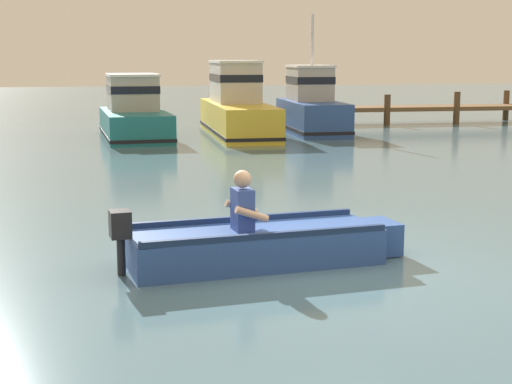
% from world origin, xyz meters
% --- Properties ---
extents(ground_plane, '(120.00, 120.00, 0.00)m').
position_xyz_m(ground_plane, '(0.00, 0.00, 0.00)').
color(ground_plane, slate).
extents(wooden_dock, '(12.07, 1.64, 1.24)m').
position_xyz_m(wooden_dock, '(7.73, 19.37, 0.58)').
color(wooden_dock, brown).
rests_on(wooden_dock, ground).
extents(rowboat_with_person, '(3.73, 1.49, 1.19)m').
position_xyz_m(rowboat_with_person, '(-0.72, 0.26, 0.25)').
color(rowboat_with_person, '#2D519E').
rests_on(rowboat_with_person, ground).
extents(moored_boat_teal, '(2.31, 5.09, 2.03)m').
position_xyz_m(moored_boat_teal, '(-1.84, 15.80, 0.75)').
color(moored_boat_teal, '#1E727A').
rests_on(moored_boat_teal, ground).
extents(moored_boat_yellow, '(1.81, 6.65, 2.44)m').
position_xyz_m(moored_boat_yellow, '(1.56, 16.25, 0.90)').
color(moored_boat_yellow, gold).
rests_on(moored_boat_yellow, ground).
extents(moored_boat_blue, '(1.71, 4.49, 3.97)m').
position_xyz_m(moored_boat_blue, '(4.16, 16.43, 0.86)').
color(moored_boat_blue, '#2D519E').
rests_on(moored_boat_blue, ground).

